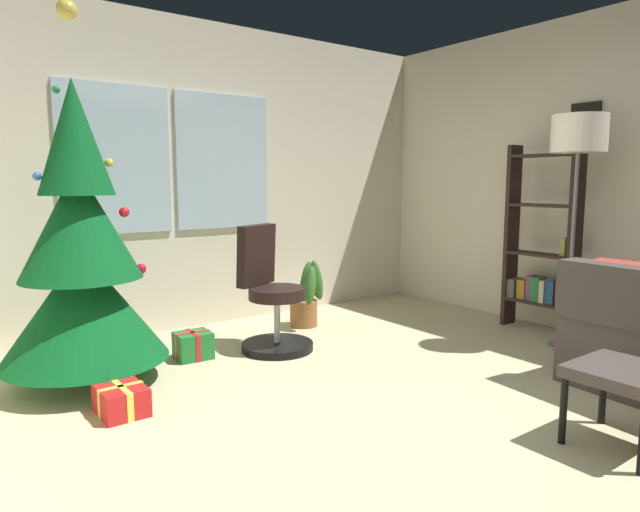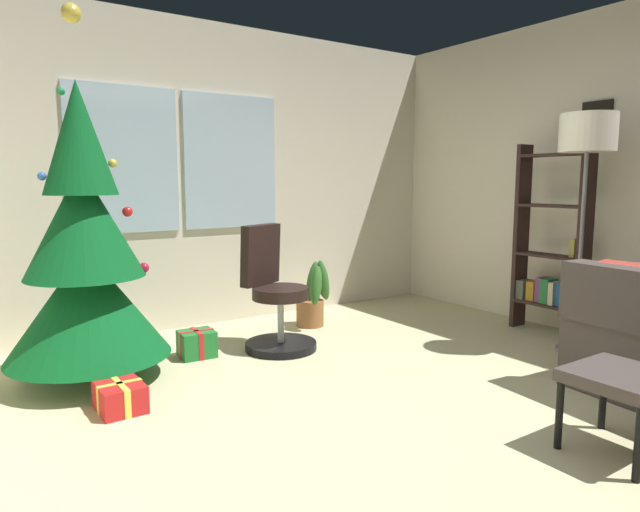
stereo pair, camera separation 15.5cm
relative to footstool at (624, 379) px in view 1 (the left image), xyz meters
The scene contains 10 objects.
ground_plane 0.90m from the footstool, 131.35° to the left, with size 4.82×5.65×0.10m, color beige.
wall_back_with_windows 3.67m from the footstool, 99.02° to the left, with size 4.82×0.12×2.71m.
footstool is the anchor object (origin of this frame).
holiday_tree 3.18m from the footstool, 126.98° to the left, with size 1.04×1.04×2.40m.
gift_box_red 2.66m from the footstool, 134.84° to the left, with size 0.25×0.31×0.17m.
gift_box_green 2.82m from the footstool, 113.68° to the left, with size 0.27×0.24×0.21m.
office_chair 2.48m from the footstool, 102.43° to the left, with size 0.56×0.58×0.98m.
bookshelf 2.26m from the footstool, 42.02° to the left, with size 0.18×0.64×1.63m.
floor_lamp 2.09m from the footstool, 37.74° to the left, with size 0.40×0.40×1.81m.
potted_plant 2.83m from the footstool, 87.93° to the left, with size 0.36×0.39×0.62m.
Camera 1 is at (-2.22, -1.82, 1.31)m, focal length 31.16 mm.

